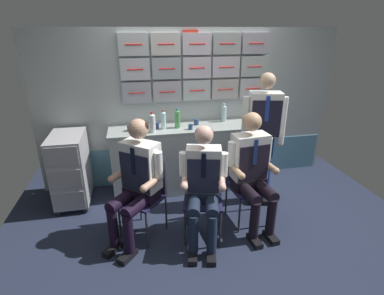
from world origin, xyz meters
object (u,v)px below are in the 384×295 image
crew_member_left (137,176)px  crew_member_right (203,182)px  crew_member_by_counter (252,167)px  crew_member_standing (263,129)px  folding_chair_right (203,189)px  coffee_cup_spare (130,128)px  folding_chair_left (147,188)px  water_bottle_tall (163,120)px  folding_chair_by_counter (244,177)px  service_trolley (71,168)px

crew_member_left → crew_member_right: 0.68m
crew_member_by_counter → crew_member_standing: (0.31, 0.47, 0.25)m
folding_chair_right → crew_member_by_counter: 0.59m
coffee_cup_spare → crew_member_by_counter: bearing=-37.0°
coffee_cup_spare → crew_member_left: bearing=-87.5°
crew_member_by_counter → crew_member_standing: size_ratio=0.79×
folding_chair_left → crew_member_left: size_ratio=0.65×
crew_member_right → water_bottle_tall: bearing=103.2°
folding_chair_left → folding_chair_by_counter: (1.12, 0.02, 0.00)m
crew_member_left → service_trolley: bearing=133.3°
crew_member_right → crew_member_by_counter: size_ratio=0.96×
service_trolley → crew_member_left: (0.81, -0.86, 0.24)m
service_trolley → crew_member_right: size_ratio=0.74×
folding_chair_by_counter → crew_member_by_counter: crew_member_by_counter is taller
service_trolley → folding_chair_right: (1.50, -0.89, 0.03)m
service_trolley → crew_member_by_counter: size_ratio=0.71×
crew_member_right → service_trolley: bearing=144.6°
folding_chair_by_counter → folding_chair_right: bearing=-162.8°
crew_member_left → water_bottle_tall: 1.07m
crew_member_standing → coffee_cup_spare: size_ratio=21.34×
water_bottle_tall → coffee_cup_spare: (-0.43, 0.00, -0.08)m
crew_member_right → coffee_cup_spare: crew_member_right is taller
service_trolley → crew_member_standing: (2.36, -0.41, 0.49)m
crew_member_right → water_bottle_tall: crew_member_right is taller
crew_member_left → crew_member_right: (0.65, -0.18, -0.04)m
service_trolley → coffee_cup_spare: size_ratio=11.93×
water_bottle_tall → coffee_cup_spare: 0.44m
crew_member_left → crew_member_by_counter: size_ratio=1.00×
crew_member_by_counter → water_bottle_tall: size_ratio=5.15×
folding_chair_by_counter → crew_member_by_counter: 0.26m
crew_member_left → water_bottle_tall: crew_member_left is taller
crew_member_right → water_bottle_tall: 1.21m
crew_member_left → crew_member_by_counter: 1.24m
service_trolley → folding_chair_by_counter: size_ratio=1.09×
water_bottle_tall → coffee_cup_spare: water_bottle_tall is taller
folding_chair_by_counter → crew_member_standing: crew_member_standing is taller
folding_chair_by_counter → coffee_cup_spare: 1.56m
folding_chair_left → crew_member_right: 0.65m
crew_member_right → crew_member_standing: crew_member_standing is taller
crew_member_standing → folding_chair_right: bearing=-151.0°
folding_chair_right → crew_member_right: 0.23m
folding_chair_by_counter → crew_member_standing: size_ratio=0.51×
crew_member_right → crew_member_standing: bearing=35.2°
crew_member_right → water_bottle_tall: (-0.26, 1.13, 0.34)m
folding_chair_by_counter → coffee_cup_spare: size_ratio=10.90×
crew_member_left → crew_member_right: size_ratio=1.05×
crew_member_left → folding_chair_right: (0.69, -0.02, -0.21)m
folding_chair_right → coffee_cup_spare: size_ratio=10.90×
folding_chair_right → crew_member_standing: crew_member_standing is taller
crew_member_right → folding_chair_by_counter: (0.57, 0.32, -0.17)m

